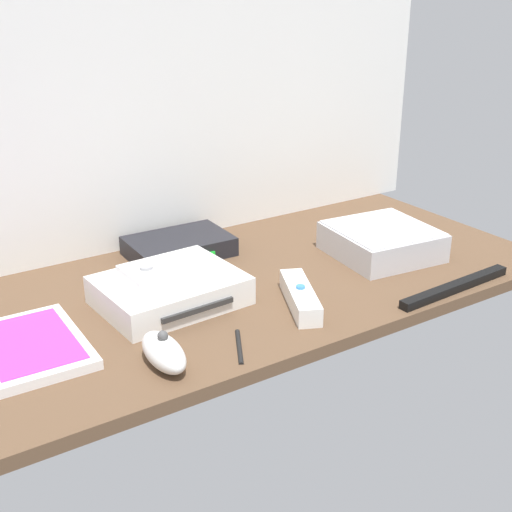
% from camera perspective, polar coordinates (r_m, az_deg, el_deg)
% --- Properties ---
extents(ground_plane, '(1.00, 0.48, 0.02)m').
position_cam_1_polar(ground_plane, '(1.15, 0.00, -2.30)').
color(ground_plane, brown).
rests_on(ground_plane, ground).
extents(back_wall, '(1.10, 0.01, 0.64)m').
position_cam_1_polar(back_wall, '(1.27, -6.33, 15.45)').
color(back_wall, white).
rests_on(back_wall, ground).
extents(game_console, '(0.22, 0.17, 0.04)m').
position_cam_1_polar(game_console, '(1.06, -7.18, -2.85)').
color(game_console, white).
rests_on(game_console, ground_plane).
extents(mini_computer, '(0.19, 0.19, 0.05)m').
position_cam_1_polar(mini_computer, '(1.25, 10.42, 1.23)').
color(mini_computer, silver).
rests_on(mini_computer, ground_plane).
extents(game_case, '(0.14, 0.19, 0.02)m').
position_cam_1_polar(game_case, '(0.98, -18.27, -7.17)').
color(game_case, white).
rests_on(game_case, ground_plane).
extents(network_router, '(0.18, 0.13, 0.03)m').
position_cam_1_polar(network_router, '(1.24, -6.43, 0.82)').
color(network_router, black).
rests_on(network_router, ground_plane).
extents(remote_wand, '(0.09, 0.15, 0.03)m').
position_cam_1_polar(remote_wand, '(1.05, 3.58, -3.45)').
color(remote_wand, white).
rests_on(remote_wand, ground_plane).
extents(remote_nunchuk, '(0.05, 0.10, 0.05)m').
position_cam_1_polar(remote_nunchuk, '(0.90, -7.69, -7.92)').
color(remote_nunchuk, white).
rests_on(remote_nunchuk, ground_plane).
extents(remote_classic_pad, '(0.15, 0.09, 0.02)m').
position_cam_1_polar(remote_classic_pad, '(1.05, -7.09, -1.10)').
color(remote_classic_pad, white).
rests_on(remote_classic_pad, game_console).
extents(sensor_bar, '(0.24, 0.03, 0.01)m').
position_cam_1_polar(sensor_bar, '(1.14, 16.25, -2.49)').
color(sensor_bar, black).
rests_on(sensor_bar, ground_plane).
extents(stylus_pen, '(0.05, 0.08, 0.01)m').
position_cam_1_polar(stylus_pen, '(0.94, -1.41, -7.42)').
color(stylus_pen, black).
rests_on(stylus_pen, ground_plane).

